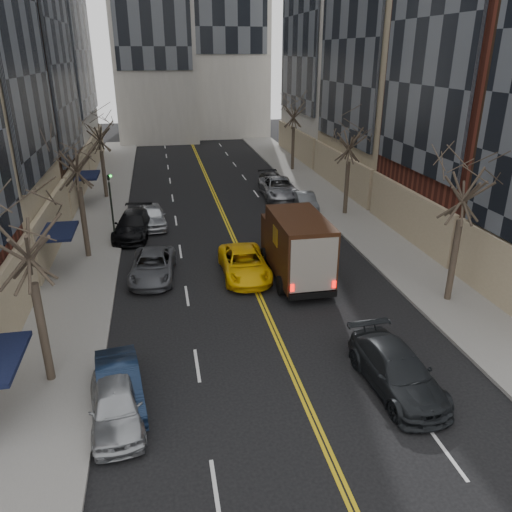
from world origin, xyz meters
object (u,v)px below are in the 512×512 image
at_px(ups_truck, 296,247).
at_px(pedestrian, 293,255).
at_px(observer_sedan, 397,371).
at_px(taxi, 244,264).

relative_size(ups_truck, pedestrian, 3.37).
xyz_separation_m(ups_truck, observer_sedan, (1.07, -9.72, -1.07)).
relative_size(ups_truck, taxi, 1.27).
bearing_deg(ups_truck, pedestrian, 83.74).
bearing_deg(ups_truck, taxi, 162.77).
bearing_deg(pedestrian, observer_sedan, 168.51).
bearing_deg(taxi, pedestrian, 0.87).
xyz_separation_m(observer_sedan, taxi, (-3.67, 10.52, -0.02)).
height_order(ups_truck, taxi, ups_truck).
bearing_deg(observer_sedan, taxi, 106.24).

